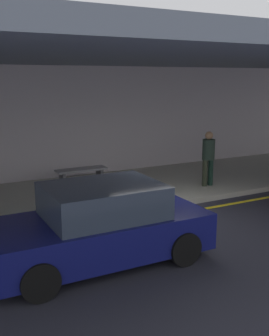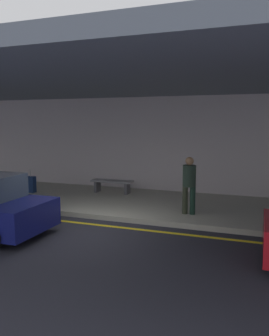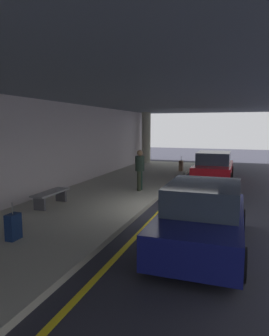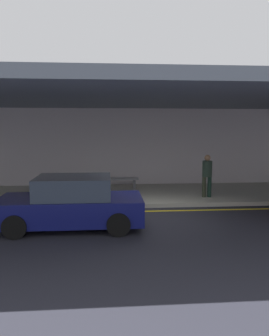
% 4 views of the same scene
% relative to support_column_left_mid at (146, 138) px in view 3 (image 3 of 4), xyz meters
% --- Properties ---
extents(ground_plane, '(60.00, 60.00, 0.00)m').
position_rel_support_column_left_mid_xyz_m(ground_plane, '(-12.00, -4.65, -1.97)').
color(ground_plane, '#26262F').
extents(sidewalk, '(26.00, 4.20, 0.15)m').
position_rel_support_column_left_mid_xyz_m(sidewalk, '(-12.00, -1.55, -1.90)').
color(sidewalk, '#9F9C8E').
rests_on(sidewalk, ground).
extents(lane_stripe_yellow, '(26.00, 0.14, 0.01)m').
position_rel_support_column_left_mid_xyz_m(lane_stripe_yellow, '(-12.00, -4.12, -1.97)').
color(lane_stripe_yellow, yellow).
rests_on(lane_stripe_yellow, ground).
extents(support_column_left_mid, '(0.65, 0.65, 3.65)m').
position_rel_support_column_left_mid_xyz_m(support_column_left_mid, '(0.00, 0.00, 0.00)').
color(support_column_left_mid, '#A1A08A').
rests_on(support_column_left_mid, sidewalk).
extents(ceiling_overhang, '(28.00, 13.20, 0.30)m').
position_rel_support_column_left_mid_xyz_m(ceiling_overhang, '(-12.00, -2.05, 1.97)').
color(ceiling_overhang, slate).
rests_on(ceiling_overhang, support_column_far_left).
extents(terminal_back_wall, '(26.00, 0.30, 3.80)m').
position_rel_support_column_left_mid_xyz_m(terminal_back_wall, '(-12.00, 0.70, -0.07)').
color(terminal_back_wall, '#B4AAAF').
rests_on(terminal_back_wall, ground).
extents(car_navy, '(4.10, 1.92, 1.50)m').
position_rel_support_column_left_mid_xyz_m(car_navy, '(-14.53, -5.79, -1.26)').
color(car_navy, '#101453').
rests_on(car_navy, ground).
extents(car_red, '(4.10, 1.92, 1.50)m').
position_rel_support_column_left_mid_xyz_m(car_red, '(-5.49, -5.29, -1.26)').
color(car_red, '#B4131C').
rests_on(car_red, ground).
extents(traveler_with_luggage, '(0.38, 0.38, 1.68)m').
position_rel_support_column_left_mid_xyz_m(traveler_with_luggage, '(-9.59, -2.65, -0.86)').
color(traveler_with_luggage, '#262C1E').
rests_on(traveler_with_luggage, sidewalk).
extents(suitcase_upright_primary, '(0.36, 0.22, 0.90)m').
position_rel_support_column_left_mid_xyz_m(suitcase_upright_primary, '(-15.90, -1.58, -1.51)').
color(suitcase_upright_primary, '#0F2249').
rests_on(suitcase_upright_primary, sidewalk).
extents(suitcase_upright_secondary, '(0.36, 0.22, 0.90)m').
position_rel_support_column_left_mid_xyz_m(suitcase_upright_secondary, '(-3.47, -3.25, -1.51)').
color(suitcase_upright_secondary, '#8C6C4E').
rests_on(suitcase_upright_secondary, sidewalk).
extents(bench_metal, '(1.60, 0.50, 0.48)m').
position_rel_support_column_left_mid_xyz_m(bench_metal, '(-12.94, -0.60, -1.47)').
color(bench_metal, slate).
rests_on(bench_metal, sidewalk).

